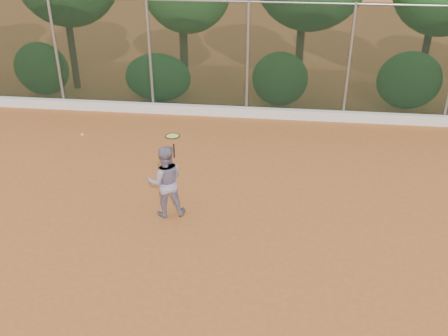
# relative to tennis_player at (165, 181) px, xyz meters

# --- Properties ---
(ground) EXTENTS (80.00, 80.00, 0.00)m
(ground) POSITION_rel_tennis_player_xyz_m (1.25, -1.11, -0.80)
(ground) COLOR #A65927
(ground) RESTS_ON ground
(concrete_curb) EXTENTS (24.00, 0.20, 0.30)m
(concrete_curb) POSITION_rel_tennis_player_xyz_m (1.25, 5.71, -0.65)
(concrete_curb) COLOR silver
(concrete_curb) RESTS_ON ground
(tennis_player) EXTENTS (0.92, 0.81, 1.60)m
(tennis_player) POSITION_rel_tennis_player_xyz_m (0.00, 0.00, 0.00)
(tennis_player) COLOR gray
(tennis_player) RESTS_ON ground
(chainlink_fence) EXTENTS (24.09, 0.09, 3.50)m
(chainlink_fence) POSITION_rel_tennis_player_xyz_m (1.25, 5.89, 1.06)
(chainlink_fence) COLOR black
(chainlink_fence) RESTS_ON ground
(tennis_racket) EXTENTS (0.39, 0.39, 0.52)m
(tennis_racket) POSITION_rel_tennis_player_xyz_m (0.25, -0.18, 1.09)
(tennis_racket) COLOR black
(tennis_racket) RESTS_ON ground
(tennis_ball_in_flight) EXTENTS (0.06, 0.06, 0.06)m
(tennis_ball_in_flight) POSITION_rel_tennis_player_xyz_m (-1.72, 0.12, 0.92)
(tennis_ball_in_flight) COLOR gold
(tennis_ball_in_flight) RESTS_ON ground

